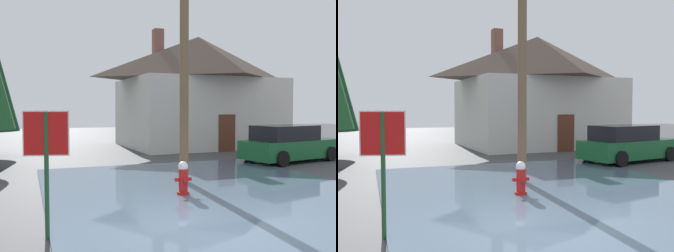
% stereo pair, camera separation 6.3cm
% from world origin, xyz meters
% --- Properties ---
extents(ground_plane, '(80.00, 80.00, 0.10)m').
position_xyz_m(ground_plane, '(0.00, 0.00, -0.05)').
color(ground_plane, '#424244').
extents(flood_puddle, '(8.81, 10.26, 0.04)m').
position_xyz_m(flood_puddle, '(1.59, 3.32, 0.02)').
color(flood_puddle, '#4C6075').
rests_on(flood_puddle, ground).
extents(stop_sign_near, '(0.78, 0.22, 2.28)m').
position_xyz_m(stop_sign_near, '(-2.85, 0.53, 1.64)').
color(stop_sign_near, '#1E4C28').
rests_on(stop_sign_near, ground).
extents(fire_hydrant, '(0.46, 0.39, 0.92)m').
position_xyz_m(fire_hydrant, '(0.71, 2.81, 0.45)').
color(fire_hydrant, red).
rests_on(fire_hydrant, ground).
extents(utility_pole, '(1.60, 0.28, 9.37)m').
position_xyz_m(utility_pole, '(1.41, 4.42, 4.86)').
color(utility_pole, brown).
rests_on(utility_pole, ground).
extents(house, '(9.70, 7.69, 7.26)m').
position_xyz_m(house, '(6.84, 15.05, 3.50)').
color(house, beige).
rests_on(house, ground).
extents(parked_car, '(4.85, 2.77, 1.59)m').
position_xyz_m(parked_car, '(7.58, 7.25, 0.76)').
color(parked_car, '#195B2D').
rests_on(parked_car, ground).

